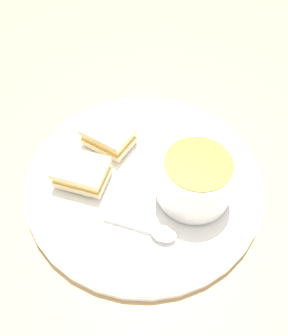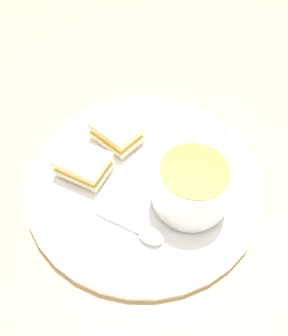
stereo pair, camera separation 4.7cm
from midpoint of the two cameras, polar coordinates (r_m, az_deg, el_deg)
name	(u,v)px [view 1 (the left image)]	position (r m, az deg, el deg)	size (l,w,h in m)	color
ground_plane	(144,182)	(0.50, -2.69, -2.70)	(2.40, 2.40, 0.00)	tan
plate	(144,179)	(0.49, -2.73, -2.11)	(0.35, 0.35, 0.02)	white
soup_bowl	(195,178)	(0.44, 5.98, -1.95)	(0.10, 0.10, 0.07)	white
spoon	(159,233)	(0.43, -0.59, -11.42)	(0.10, 0.05, 0.01)	silver
sandwich_half_near	(109,135)	(0.52, -8.77, 5.45)	(0.09, 0.09, 0.03)	beige
sandwich_half_far	(81,174)	(0.48, -13.60, -1.14)	(0.09, 0.08, 0.03)	beige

